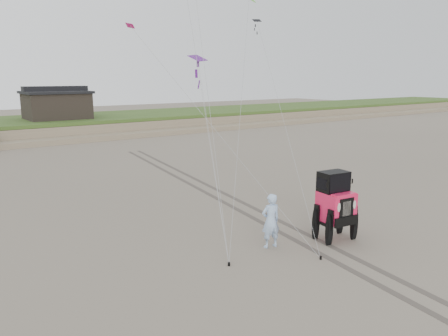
{
  "coord_description": "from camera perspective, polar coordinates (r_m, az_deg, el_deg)",
  "views": [
    {
      "loc": [
        -10.64,
        -10.22,
        6.02
      ],
      "look_at": [
        -1.09,
        3.0,
        2.6
      ],
      "focal_mm": 35.0,
      "sensor_mm": 36.0,
      "label": 1
    }
  ],
  "objects": [
    {
      "name": "jeep",
      "position": [
        16.88,
        14.35,
        -5.72
      ],
      "size": [
        3.07,
        5.81,
        2.07
      ],
      "primitive_type": null,
      "rotation": [
        0.0,
        0.0,
        -0.13
      ],
      "color": "#F71E51",
      "rests_on": "ground"
    },
    {
      "name": "kite_flock",
      "position": [
        23.96,
        -2.28,
        18.74
      ],
      "size": [
        6.92,
        6.04,
        7.99
      ],
      "color": "#5C1782",
      "rests_on": "ground"
    },
    {
      "name": "dune_ridge",
      "position": [
        49.17,
        -23.22,
        4.81
      ],
      "size": [
        160.0,
        14.25,
        1.73
      ],
      "color": "#7A6B54",
      "rests_on": "ground"
    },
    {
      "name": "stake_main",
      "position": [
        14.5,
        0.65,
        -12.43
      ],
      "size": [
        0.08,
        0.08,
        0.12
      ],
      "primitive_type": "cylinder",
      "color": "black",
      "rests_on": "ground"
    },
    {
      "name": "cabin",
      "position": [
        48.96,
        -21.03,
        7.8
      ],
      "size": [
        6.4,
        5.4,
        3.35
      ],
      "color": "black",
      "rests_on": "dune_ridge"
    },
    {
      "name": "ground",
      "position": [
        15.93,
        9.69,
        -10.53
      ],
      "size": [
        160.0,
        160.0,
        0.0
      ],
      "primitive_type": "plane",
      "color": "#6B6054",
      "rests_on": "ground"
    },
    {
      "name": "stake_aux",
      "position": [
        15.3,
        12.52,
        -11.38
      ],
      "size": [
        0.08,
        0.08,
        0.12
      ],
      "primitive_type": "cylinder",
      "color": "black",
      "rests_on": "ground"
    },
    {
      "name": "tire_tracks",
      "position": [
        22.98,
        -1.06,
        -3.34
      ],
      "size": [
        5.22,
        29.74,
        0.01
      ],
      "color": "#4C443D",
      "rests_on": "ground"
    },
    {
      "name": "man",
      "position": [
        15.73,
        6.12,
        -6.87
      ],
      "size": [
        0.8,
        0.6,
        1.99
      ],
      "primitive_type": "imported",
      "rotation": [
        0.0,
        0.0,
        2.96
      ],
      "color": "#8DB5DA",
      "rests_on": "ground"
    }
  ]
}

